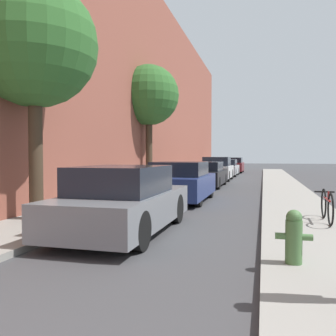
{
  "coord_description": "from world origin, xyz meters",
  "views": [
    {
      "loc": [
        1.92,
        0.9,
        1.62
      ],
      "look_at": [
        -0.62,
        10.4,
        1.27
      ],
      "focal_mm": 38.13,
      "sensor_mm": 36.0,
      "label": 1
    }
  ],
  "objects_px": {
    "street_tree_near": "(34,45)",
    "fire_hydrant": "(294,236)",
    "parked_car_grey": "(124,201)",
    "parked_car_black": "(205,175)",
    "parked_car_maroon": "(233,165)",
    "parked_car_white": "(217,169)",
    "parked_car_silver": "(226,168)",
    "parked_car_navy": "(181,182)",
    "bicycle": "(327,206)",
    "street_tree_far": "(149,96)"
  },
  "relations": [
    {
      "from": "bicycle",
      "to": "parked_car_white",
      "type": "bearing_deg",
      "value": 107.52
    },
    {
      "from": "parked_car_navy",
      "to": "bicycle",
      "type": "bearing_deg",
      "value": -40.63
    },
    {
      "from": "street_tree_near",
      "to": "fire_hydrant",
      "type": "xyz_separation_m",
      "value": [
        5.6,
        -2.12,
        -3.69
      ]
    },
    {
      "from": "street_tree_near",
      "to": "fire_hydrant",
      "type": "bearing_deg",
      "value": -20.76
    },
    {
      "from": "parked_car_grey",
      "to": "parked_car_maroon",
      "type": "height_order",
      "value": "parked_car_maroon"
    },
    {
      "from": "street_tree_near",
      "to": "fire_hydrant",
      "type": "relative_size",
      "value": 7.45
    },
    {
      "from": "parked_car_grey",
      "to": "street_tree_far",
      "type": "xyz_separation_m",
      "value": [
        -2.63,
        9.79,
        3.87
      ]
    },
    {
      "from": "parked_car_grey",
      "to": "street_tree_far",
      "type": "bearing_deg",
      "value": 105.04
    },
    {
      "from": "street_tree_near",
      "to": "street_tree_far",
      "type": "height_order",
      "value": "street_tree_far"
    },
    {
      "from": "parked_car_grey",
      "to": "parked_car_white",
      "type": "height_order",
      "value": "parked_car_white"
    },
    {
      "from": "street_tree_near",
      "to": "fire_hydrant",
      "type": "height_order",
      "value": "street_tree_near"
    },
    {
      "from": "parked_car_grey",
      "to": "street_tree_near",
      "type": "relative_size",
      "value": 0.76
    },
    {
      "from": "parked_car_white",
      "to": "parked_car_silver",
      "type": "relative_size",
      "value": 0.83
    },
    {
      "from": "parked_car_white",
      "to": "street_tree_near",
      "type": "bearing_deg",
      "value": -98.04
    },
    {
      "from": "parked_car_silver",
      "to": "parked_car_maroon",
      "type": "relative_size",
      "value": 1.1
    },
    {
      "from": "parked_car_navy",
      "to": "parked_car_black",
      "type": "bearing_deg",
      "value": 90.8
    },
    {
      "from": "parked_car_navy",
      "to": "street_tree_far",
      "type": "bearing_deg",
      "value": 120.62
    },
    {
      "from": "parked_car_black",
      "to": "bicycle",
      "type": "relative_size",
      "value": 2.67
    },
    {
      "from": "parked_car_grey",
      "to": "street_tree_near",
      "type": "xyz_separation_m",
      "value": [
        -2.38,
        0.39,
        3.52
      ]
    },
    {
      "from": "bicycle",
      "to": "parked_car_navy",
      "type": "bearing_deg",
      "value": 140.5
    },
    {
      "from": "street_tree_far",
      "to": "parked_car_white",
      "type": "bearing_deg",
      "value": 69.2
    },
    {
      "from": "parked_car_white",
      "to": "fire_hydrant",
      "type": "height_order",
      "value": "parked_car_white"
    },
    {
      "from": "parked_car_silver",
      "to": "bicycle",
      "type": "relative_size",
      "value": 2.7
    },
    {
      "from": "parked_car_maroon",
      "to": "street_tree_near",
      "type": "distance_m",
      "value": 27.34
    },
    {
      "from": "bicycle",
      "to": "fire_hydrant",
      "type": "bearing_deg",
      "value": -104.58
    },
    {
      "from": "parked_car_grey",
      "to": "parked_car_navy",
      "type": "distance_m",
      "value": 5.37
    },
    {
      "from": "parked_car_white",
      "to": "bicycle",
      "type": "height_order",
      "value": "parked_car_white"
    },
    {
      "from": "parked_car_maroon",
      "to": "fire_hydrant",
      "type": "relative_size",
      "value": 5.69
    },
    {
      "from": "parked_car_maroon",
      "to": "street_tree_far",
      "type": "relative_size",
      "value": 0.72
    },
    {
      "from": "street_tree_far",
      "to": "parked_car_black",
      "type": "bearing_deg",
      "value": 33.38
    },
    {
      "from": "parked_car_white",
      "to": "street_tree_far",
      "type": "height_order",
      "value": "street_tree_far"
    },
    {
      "from": "parked_car_navy",
      "to": "parked_car_white",
      "type": "xyz_separation_m",
      "value": [
        -0.1,
        11.06,
        0.04
      ]
    },
    {
      "from": "parked_car_navy",
      "to": "parked_car_maroon",
      "type": "height_order",
      "value": "parked_car_maroon"
    },
    {
      "from": "parked_car_grey",
      "to": "bicycle",
      "type": "xyz_separation_m",
      "value": [
        4.2,
        1.75,
        -0.18
      ]
    },
    {
      "from": "fire_hydrant",
      "to": "parked_car_maroon",
      "type": "bearing_deg",
      "value": 96.26
    },
    {
      "from": "parked_car_black",
      "to": "parked_car_silver",
      "type": "relative_size",
      "value": 0.99
    },
    {
      "from": "parked_car_black",
      "to": "bicycle",
      "type": "height_order",
      "value": "parked_car_black"
    },
    {
      "from": "parked_car_silver",
      "to": "parked_car_maroon",
      "type": "bearing_deg",
      "value": 88.94
    },
    {
      "from": "street_tree_far",
      "to": "bicycle",
      "type": "relative_size",
      "value": 3.41
    },
    {
      "from": "parked_car_grey",
      "to": "street_tree_near",
      "type": "height_order",
      "value": "street_tree_near"
    },
    {
      "from": "parked_car_navy",
      "to": "street_tree_near",
      "type": "bearing_deg",
      "value": -115.39
    },
    {
      "from": "street_tree_near",
      "to": "parked_car_maroon",
      "type": "bearing_deg",
      "value": 84.91
    },
    {
      "from": "parked_car_maroon",
      "to": "parked_car_black",
      "type": "bearing_deg",
      "value": -90.45
    },
    {
      "from": "parked_car_white",
      "to": "street_tree_near",
      "type": "distance_m",
      "value": 16.56
    },
    {
      "from": "parked_car_maroon",
      "to": "fire_hydrant",
      "type": "xyz_separation_m",
      "value": [
        3.2,
        -29.13,
        -0.18
      ]
    },
    {
      "from": "parked_car_black",
      "to": "parked_car_maroon",
      "type": "distance_m",
      "value": 15.94
    },
    {
      "from": "parked_car_grey",
      "to": "parked_car_black",
      "type": "distance_m",
      "value": 11.46
    },
    {
      "from": "parked_car_maroon",
      "to": "parked_car_grey",
      "type": "bearing_deg",
      "value": -90.06
    },
    {
      "from": "fire_hydrant",
      "to": "bicycle",
      "type": "relative_size",
      "value": 0.43
    },
    {
      "from": "parked_car_grey",
      "to": "parked_car_silver",
      "type": "relative_size",
      "value": 0.91
    }
  ]
}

